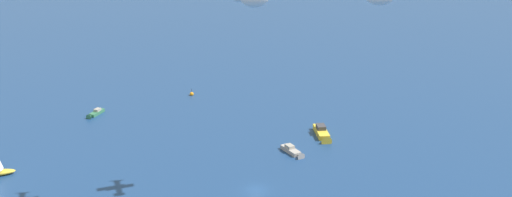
{
  "coord_description": "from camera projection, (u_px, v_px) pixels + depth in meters",
  "views": [
    {
      "loc": [
        -109.79,
        -41.19,
        61.22
      ],
      "look_at": [
        -0.0,
        -0.0,
        18.99
      ],
      "focal_mm": 47.01,
      "sensor_mm": 36.0,
      "label": 1
    }
  ],
  "objects": [
    {
      "name": "motorboat_far_port",
      "position": [
        323.0,
        134.0,
        155.66
      ],
      "size": [
        9.62,
        6.65,
        2.78
      ],
      "color": "gold",
      "rests_on": "ground_plane"
    },
    {
      "name": "motorboat_outer_ring_c",
      "position": [
        95.0,
        113.0,
        168.77
      ],
      "size": [
        6.04,
        1.67,
        1.75
      ],
      "color": "#33704C",
      "rests_on": "ground_plane"
    },
    {
      "name": "motorboat_mid_cluster",
      "position": [
        293.0,
        151.0,
        146.74
      ],
      "size": [
        5.83,
        6.62,
        2.04
      ],
      "color": "#9E9993",
      "rests_on": "ground_plane"
    },
    {
      "name": "ground_plane",
      "position": [
        256.0,
        190.0,
        131.07
      ],
      "size": [
        2000.0,
        2000.0,
        0.0
      ],
      "primitive_type": "plane",
      "color": "navy"
    },
    {
      "name": "marker_buoy",
      "position": [
        192.0,
        94.0,
        183.0
      ],
      "size": [
        1.1,
        1.1,
        2.1
      ],
      "color": "orange",
      "rests_on": "ground_plane"
    }
  ]
}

